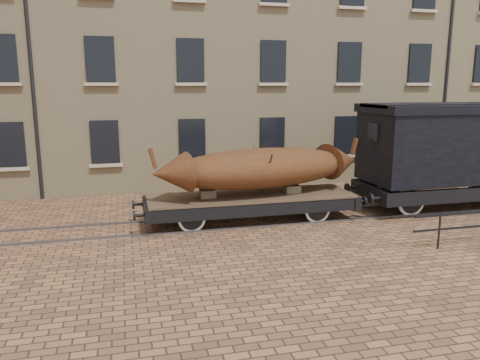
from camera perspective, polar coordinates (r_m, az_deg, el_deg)
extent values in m
plane|color=brown|center=(15.91, 5.88, -4.67)|extent=(90.00, 90.00, 0.00)
cube|color=#D3BA87|center=(25.85, 4.94, 17.21)|extent=(40.00, 10.00, 14.00)
cube|color=black|center=(19.91, -26.27, 3.93)|extent=(1.10, 0.12, 1.70)
cube|color=#BDAC93|center=(19.98, -26.06, 1.21)|extent=(1.30, 0.18, 0.12)
cube|color=black|center=(19.46, -16.14, 4.52)|extent=(1.10, 0.12, 1.70)
cube|color=#BDAC93|center=(19.54, -15.99, 1.73)|extent=(1.30, 0.18, 0.12)
cube|color=black|center=(19.64, -5.86, 4.97)|extent=(1.10, 0.12, 1.70)
cube|color=#BDAC93|center=(19.71, -5.78, 2.21)|extent=(1.30, 0.18, 0.12)
cube|color=black|center=(20.43, 3.95, 5.25)|extent=(1.10, 0.12, 1.70)
cube|color=#BDAC93|center=(20.49, 3.96, 2.59)|extent=(1.30, 0.18, 0.12)
cube|color=black|center=(21.75, 12.80, 5.38)|extent=(1.10, 0.12, 1.70)
cube|color=#BDAC93|center=(21.82, 12.76, 2.88)|extent=(1.30, 0.18, 0.12)
cube|color=black|center=(23.53, 20.47, 5.38)|extent=(1.10, 0.12, 1.70)
cube|color=#BDAC93|center=(23.59, 20.39, 3.07)|extent=(1.30, 0.18, 0.12)
cube|color=black|center=(25.66, 26.98, 5.31)|extent=(1.10, 0.12, 1.70)
cube|color=#BDAC93|center=(25.72, 26.87, 3.20)|extent=(1.30, 0.18, 0.12)
cube|color=black|center=(19.81, -27.11, 13.13)|extent=(1.10, 0.12, 1.70)
cube|color=#BDAC93|center=(19.73, -26.89, 10.39)|extent=(1.30, 0.18, 0.12)
cube|color=black|center=(19.36, -16.68, 13.95)|extent=(1.10, 0.12, 1.70)
cube|color=#BDAC93|center=(19.28, -16.53, 11.14)|extent=(1.30, 0.18, 0.12)
cube|color=black|center=(19.54, -6.06, 14.33)|extent=(1.10, 0.12, 1.70)
cube|color=#BDAC93|center=(19.46, -5.97, 11.55)|extent=(1.30, 0.18, 0.12)
cube|color=black|center=(20.33, 4.07, 14.26)|extent=(1.10, 0.12, 1.70)
cube|color=#BDAC93|center=(20.25, 4.09, 11.58)|extent=(1.30, 0.18, 0.12)
cube|color=black|center=(21.66, 13.18, 13.82)|extent=(1.10, 0.12, 1.70)
cube|color=#BDAC93|center=(21.58, 13.14, 11.31)|extent=(1.30, 0.18, 0.12)
cube|color=black|center=(23.44, 21.04, 13.17)|extent=(1.10, 0.12, 1.70)
cube|color=#BDAC93|center=(23.37, 20.95, 10.85)|extent=(1.30, 0.18, 0.12)
cube|color=#BDAC93|center=(19.72, -6.18, 20.88)|extent=(1.30, 0.18, 0.12)
cube|color=#BDAC93|center=(20.50, 4.22, 20.56)|extent=(1.30, 0.18, 0.12)
cube|color=#BDAC93|center=(21.82, 13.54, 19.73)|extent=(1.30, 0.18, 0.12)
cube|color=#BDAC93|center=(23.59, 21.54, 18.63)|extent=(1.30, 0.18, 0.12)
cylinder|color=black|center=(19.75, -24.60, 18.03)|extent=(0.14, 0.14, 14.00)
cylinder|color=black|center=(24.43, 24.35, 16.60)|extent=(0.14, 0.14, 14.00)
cube|color=#59595E|center=(15.26, 6.79, -5.29)|extent=(30.00, 0.08, 0.06)
cube|color=#59595E|center=(16.56, 5.04, -3.90)|extent=(30.00, 0.08, 0.06)
cylinder|color=black|center=(13.96, 23.11, -5.75)|extent=(0.06, 0.06, 1.00)
cube|color=brown|center=(15.31, 1.31, -2.01)|extent=(6.71, 1.97, 0.11)
cube|color=black|center=(14.52, 2.25, -3.65)|extent=(6.71, 0.14, 0.40)
cube|color=black|center=(16.22, 0.46, -2.01)|extent=(6.71, 0.14, 0.40)
cube|color=black|center=(14.87, -11.29, -3.50)|extent=(0.20, 2.06, 0.40)
cylinder|color=black|center=(14.21, -12.16, -4.24)|extent=(0.31, 0.09, 0.09)
cylinder|color=black|center=(14.21, -12.78, -4.27)|extent=(0.07, 0.29, 0.29)
cylinder|color=black|center=(15.51, -12.34, -2.92)|extent=(0.31, 0.09, 0.09)
cylinder|color=black|center=(15.51, -12.90, -2.95)|extent=(0.07, 0.29, 0.29)
cube|color=black|center=(16.54, 12.59, -2.03)|extent=(0.20, 2.06, 0.40)
cylinder|color=black|center=(16.08, 14.45, -2.50)|extent=(0.31, 0.09, 0.09)
cylinder|color=black|center=(16.15, 14.92, -2.47)|extent=(0.07, 0.29, 0.29)
cylinder|color=black|center=(17.24, 12.35, -1.47)|extent=(0.31, 0.09, 0.09)
cylinder|color=black|center=(17.30, 12.80, -1.44)|extent=(0.07, 0.29, 0.29)
cylinder|color=black|center=(15.02, -6.31, -3.96)|extent=(0.09, 1.70, 0.09)
cylinder|color=white|center=(14.34, -5.92, -4.71)|extent=(0.86, 0.06, 0.86)
cylinder|color=black|center=(14.34, -5.92, -4.71)|extent=(0.70, 0.09, 0.70)
cube|color=black|center=(14.18, -5.87, -4.00)|extent=(0.80, 0.07, 0.09)
cylinder|color=white|center=(15.71, -6.66, -3.28)|extent=(0.86, 0.06, 0.86)
cylinder|color=black|center=(15.71, -6.66, -3.28)|extent=(0.70, 0.09, 0.70)
cube|color=black|center=(15.76, -6.73, -2.43)|extent=(0.80, 0.07, 0.09)
cylinder|color=black|center=(16.06, 8.41, -3.00)|extent=(0.09, 1.70, 0.09)
cylinder|color=white|center=(15.42, 9.42, -3.64)|extent=(0.86, 0.06, 0.86)
cylinder|color=black|center=(15.42, 9.42, -3.64)|extent=(0.70, 0.09, 0.70)
cube|color=black|center=(15.27, 9.60, -2.97)|extent=(0.80, 0.07, 0.09)
cylinder|color=white|center=(16.71, 7.47, -2.40)|extent=(0.86, 0.06, 0.86)
cylinder|color=black|center=(16.71, 7.47, -2.40)|extent=(0.70, 0.09, 0.70)
cube|color=black|center=(16.76, 7.36, -1.60)|extent=(0.80, 0.07, 0.09)
cube|color=black|center=(15.40, 1.30, -3.27)|extent=(3.58, 0.05, 0.05)
cube|color=#7F7351|center=(14.97, -3.98, -1.64)|extent=(0.49, 0.45, 0.25)
cube|color=#7F7351|center=(15.70, 6.36, -1.06)|extent=(0.49, 0.45, 0.25)
ellipsoid|color=#5D3216|center=(15.23, 2.71, 1.46)|extent=(6.68, 2.93, 1.29)
cone|color=#5D3216|center=(14.21, -8.54, 0.84)|extent=(1.28, 1.38, 1.22)
cube|color=#5D3216|center=(14.02, -10.59, 2.62)|extent=(0.27, 0.17, 0.62)
cone|color=#5D3216|center=(16.73, 12.27, 2.31)|extent=(1.28, 1.38, 1.22)
cube|color=#5D3216|center=(16.95, 13.74, 4.00)|extent=(0.27, 0.17, 0.62)
cylinder|color=#423222|center=(14.76, 3.29, 0.62)|extent=(0.06, 1.10, 1.52)
cylinder|color=#423222|center=(15.74, 2.17, 1.32)|extent=(0.06, 1.10, 1.52)
cube|color=black|center=(17.85, 26.32, -1.61)|extent=(6.31, 0.17, 0.47)
cube|color=black|center=(19.62, 22.01, -0.15)|extent=(6.31, 0.17, 0.47)
cube|color=black|center=(16.98, 15.63, -1.45)|extent=(0.23, 2.52, 0.47)
cylinder|color=black|center=(16.04, 15.62, -2.20)|extent=(0.08, 0.34, 0.34)
cylinder|color=black|center=(17.48, 12.93, -0.95)|extent=(0.08, 0.34, 0.34)
cylinder|color=black|center=(17.62, 18.87, -1.95)|extent=(0.11, 2.00, 0.11)
cylinder|color=white|center=(17.04, 20.16, -2.49)|extent=(1.01, 0.07, 1.01)
cylinder|color=black|center=(17.04, 20.16, -2.49)|extent=(0.83, 0.11, 0.83)
cylinder|color=white|center=(18.22, 17.65, -1.45)|extent=(1.01, 0.07, 1.01)
cylinder|color=black|center=(18.22, 17.65, -1.45)|extent=(0.83, 0.11, 0.83)
cylinder|color=white|center=(20.57, 27.19, -0.74)|extent=(1.01, 0.07, 1.01)
cylinder|color=black|center=(20.57, 27.19, -0.74)|extent=(0.83, 0.11, 0.83)
cube|color=black|center=(18.48, 24.45, 3.77)|extent=(6.31, 2.52, 2.42)
cube|color=black|center=(18.37, 24.81, 7.96)|extent=(6.50, 2.67, 0.29)
cube|color=black|center=(18.37, 24.84, 8.32)|extent=(6.50, 1.79, 0.13)
cube|color=black|center=(16.64, 15.96, 5.62)|extent=(0.08, 0.63, 0.63)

